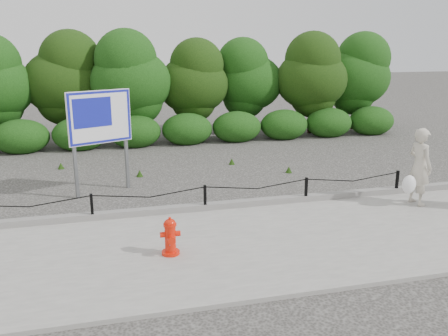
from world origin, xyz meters
TOP-DOWN VIEW (x-y plane):
  - ground at (0.00, 0.00)m, footprint 90.00×90.00m
  - sidewalk at (0.00, -2.00)m, footprint 14.00×4.00m
  - curb at (0.00, 0.05)m, footprint 14.00×0.22m
  - chain_barrier at (0.00, 0.00)m, footprint 10.06×0.06m
  - treeline at (0.44, 8.95)m, footprint 20.24×3.49m
  - fire_hydrant at (-1.11, -2.12)m, footprint 0.37×0.37m
  - pedestrian at (4.96, -0.83)m, footprint 0.77×0.72m
  - advertising_sign at (-2.22, 2.14)m, footprint 1.55×0.74m

SIDE VIEW (x-z plane):
  - ground at x=0.00m, z-range 0.00..0.00m
  - sidewalk at x=0.00m, z-range 0.00..0.08m
  - curb at x=0.00m, z-range 0.08..0.22m
  - fire_hydrant at x=-1.11m, z-range 0.06..0.77m
  - chain_barrier at x=0.00m, z-range 0.16..0.76m
  - pedestrian at x=4.96m, z-range 0.06..1.89m
  - advertising_sign at x=-2.22m, z-range 0.55..3.22m
  - treeline at x=0.44m, z-range 0.33..4.54m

